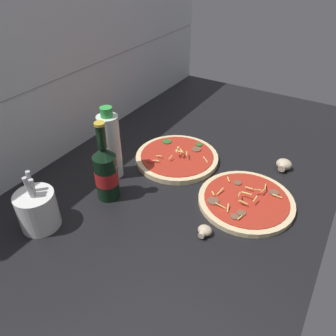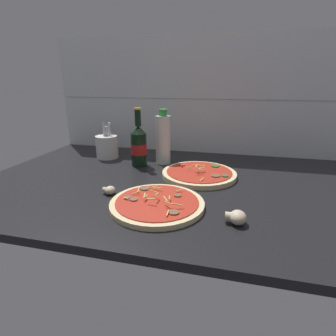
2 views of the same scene
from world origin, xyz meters
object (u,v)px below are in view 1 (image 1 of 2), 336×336
object	(u,v)px
pizza_near	(246,201)
pizza_far	(177,158)
mushroom_left	(284,165)
mushroom_right	(205,231)
oil_bottle	(110,146)
utensil_crock	(38,210)
beer_bottle	(106,172)

from	to	relation	value
pizza_near	pizza_far	bearing A→B (deg)	72.73
pizza_far	mushroom_left	bearing A→B (deg)	-67.33
mushroom_left	mushroom_right	bearing A→B (deg)	166.72
mushroom_left	pizza_near	bearing A→B (deg)	168.45
oil_bottle	utensil_crock	bearing A→B (deg)	175.90
pizza_near	mushroom_left	xyz separation A→B (cm)	(23.28, -4.76, 0.95)
oil_bottle	beer_bottle	bearing A→B (deg)	-148.08
beer_bottle	mushroom_left	distance (cm)	59.94
pizza_far	mushroom_right	size ratio (longest dim) A/B	7.05
oil_bottle	pizza_near	bearing A→B (deg)	-77.84
pizza_far	oil_bottle	world-z (taller)	oil_bottle
mushroom_right	pizza_far	bearing A→B (deg)	41.88
mushroom_right	oil_bottle	bearing A→B (deg)	77.24
mushroom_left	utensil_crock	xyz separation A→B (cm)	(-61.47, 50.03, 3.81)
beer_bottle	oil_bottle	xyz separation A→B (cm)	(9.51, 5.92, 2.08)
pizza_far	beer_bottle	world-z (taller)	beer_bottle
pizza_near	utensil_crock	world-z (taller)	utensil_crock
pizza_near	mushroom_right	distance (cm)	18.64
pizza_far	beer_bottle	size ratio (longest dim) A/B	1.16
pizza_near	oil_bottle	bearing A→B (deg)	102.16
pizza_near	beer_bottle	size ratio (longest dim) A/B	1.13
pizza_near	mushroom_right	xyz separation A→B (cm)	(-17.96, 4.98, 0.49)
pizza_far	mushroom_left	distance (cm)	36.83
oil_bottle	mushroom_right	bearing A→B (deg)	-102.76
beer_bottle	utensil_crock	xyz separation A→B (cm)	(-19.38, 7.99, -3.51)
mushroom_left	mushroom_right	xyz separation A→B (cm)	(-41.24, 9.73, -0.47)
beer_bottle	mushroom_right	size ratio (longest dim) A/B	6.10
pizza_near	mushroom_left	world-z (taller)	pizza_near
mushroom_right	utensil_crock	xyz separation A→B (cm)	(-20.23, 40.30, 4.27)
pizza_near	oil_bottle	size ratio (longest dim) A/B	1.17
beer_bottle	utensil_crock	size ratio (longest dim) A/B	1.47
pizza_near	oil_bottle	distance (cm)	45.39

